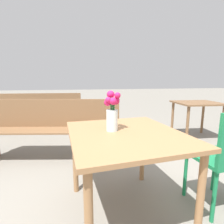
% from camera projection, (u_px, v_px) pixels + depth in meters
% --- Properties ---
extents(ground_plane, '(40.00, 40.00, 0.00)m').
position_uv_depth(ground_plane, '(124.00, 212.00, 1.50)').
color(ground_plane, gray).
extents(table_front, '(0.93, 1.02, 0.71)m').
position_uv_depth(table_front, '(125.00, 143.00, 1.39)').
color(table_front, '#9E7047').
rests_on(table_front, ground_plane).
extents(flower_vase, '(0.13, 0.15, 0.32)m').
position_uv_depth(flower_vase, '(112.00, 114.00, 1.39)').
color(flower_vase, silver).
rests_on(flower_vase, table_front).
extents(bench_near, '(1.90, 0.72, 0.85)m').
position_uv_depth(bench_near, '(53.00, 126.00, 2.47)').
color(bench_near, brown).
rests_on(bench_near, ground_plane).
extents(bench_middle, '(1.80, 0.53, 0.85)m').
position_uv_depth(bench_middle, '(39.00, 111.00, 3.74)').
color(bench_middle, brown).
rests_on(bench_middle, ground_plane).
extents(table_back, '(0.85, 0.76, 0.70)m').
position_uv_depth(table_back, '(197.00, 108.00, 3.34)').
color(table_back, brown).
rests_on(table_back, ground_plane).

